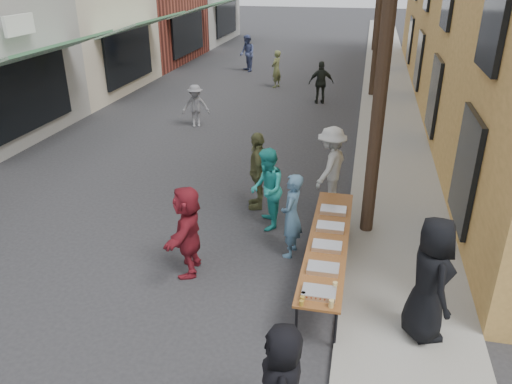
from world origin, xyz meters
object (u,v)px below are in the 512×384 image
at_px(server, 430,279).
at_px(guest_front_c, 267,189).
at_px(catering_tray_sausage, 319,293).
at_px(utility_pole_near, 389,8).
at_px(serving_table, 328,242).

bearing_deg(server, guest_front_c, 28.84).
relative_size(catering_tray_sausage, server, 0.26).
relative_size(utility_pole_near, serving_table, 2.25).
xyz_separation_m(serving_table, catering_tray_sausage, (-0.00, -1.65, 0.08)).
bearing_deg(guest_front_c, serving_table, 28.37).
bearing_deg(guest_front_c, catering_tray_sausage, 10.17).
xyz_separation_m(utility_pole_near, server, (0.88, -3.14, -3.42)).
relative_size(serving_table, catering_tray_sausage, 8.00).
xyz_separation_m(catering_tray_sausage, guest_front_c, (-1.43, 3.24, 0.10)).
xyz_separation_m(serving_table, server, (1.56, -1.38, 0.37)).
bearing_deg(server, serving_table, 32.09).
distance_m(guest_front_c, server, 4.21).
height_order(serving_table, guest_front_c, guest_front_c).
bearing_deg(guest_front_c, utility_pole_near, 81.06).
xyz_separation_m(serving_table, guest_front_c, (-1.43, 1.59, 0.17)).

